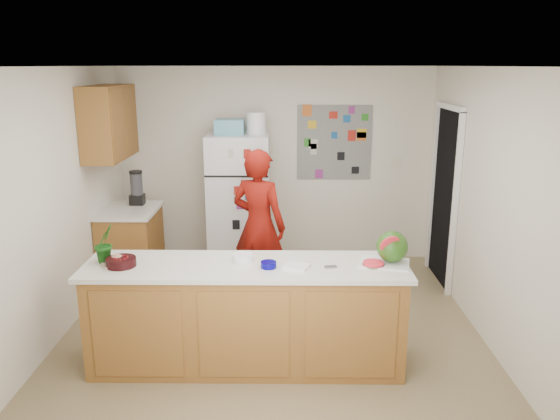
{
  "coord_description": "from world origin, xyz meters",
  "views": [
    {
      "loc": [
        0.13,
        -4.73,
        2.51
      ],
      "look_at": [
        0.08,
        0.2,
        1.2
      ],
      "focal_mm": 35.0,
      "sensor_mm": 36.0,
      "label": 1
    }
  ],
  "objects_px": {
    "person": "(259,226)",
    "watermelon": "(392,247)",
    "refrigerator": "(239,202)",
    "cherry_bowl": "(121,262)"
  },
  "relations": [
    {
      "from": "person",
      "to": "watermelon",
      "type": "height_order",
      "value": "person"
    },
    {
      "from": "refrigerator",
      "to": "watermelon",
      "type": "relative_size",
      "value": 6.54
    },
    {
      "from": "refrigerator",
      "to": "watermelon",
      "type": "distance_m",
      "value": 2.76
    },
    {
      "from": "watermelon",
      "to": "cherry_bowl",
      "type": "bearing_deg",
      "value": -177.48
    },
    {
      "from": "watermelon",
      "to": "cherry_bowl",
      "type": "relative_size",
      "value": 1.07
    },
    {
      "from": "person",
      "to": "watermelon",
      "type": "distance_m",
      "value": 1.79
    },
    {
      "from": "person",
      "to": "cherry_bowl",
      "type": "distance_m",
      "value": 1.78
    },
    {
      "from": "refrigerator",
      "to": "person",
      "type": "distance_m",
      "value": 1.04
    },
    {
      "from": "refrigerator",
      "to": "watermelon",
      "type": "height_order",
      "value": "refrigerator"
    },
    {
      "from": "refrigerator",
      "to": "cherry_bowl",
      "type": "distance_m",
      "value": 2.55
    }
  ]
}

